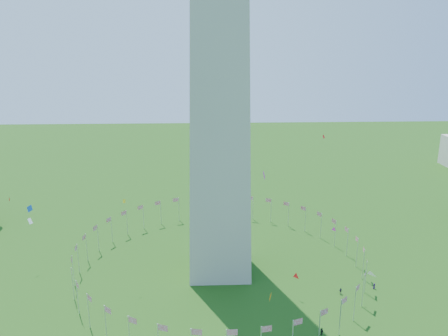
{
  "coord_description": "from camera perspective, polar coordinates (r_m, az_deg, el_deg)",
  "views": [
    {
      "loc": [
        -3.74,
        -63.43,
        62.46
      ],
      "look_at": [
        0.62,
        35.0,
        34.81
      ],
      "focal_mm": 35.0,
      "sensor_mm": 36.0,
      "label": 1
    }
  ],
  "objects": [
    {
      "name": "flag_ring",
      "position": [
        127.44,
        -0.59,
        -11.38
      ],
      "size": [
        80.24,
        80.24,
        9.0
      ],
      "color": "silver",
      "rests_on": "ground"
    },
    {
      "name": "kites_aloft",
      "position": [
        95.89,
        6.05,
        -10.83
      ],
      "size": [
        110.61,
        69.44,
        34.9
      ],
      "color": "white",
      "rests_on": "ground"
    }
  ]
}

